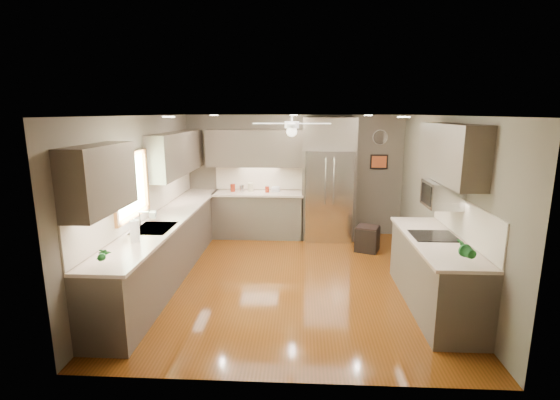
# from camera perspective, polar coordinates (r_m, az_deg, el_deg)

# --- Properties ---
(floor) EXTENTS (5.00, 5.00, 0.00)m
(floor) POSITION_cam_1_polar(r_m,az_deg,el_deg) (6.46, 1.48, -10.99)
(floor) COLOR #542B0B
(floor) RESTS_ON ground
(ceiling) EXTENTS (5.00, 5.00, 0.00)m
(ceiling) POSITION_cam_1_polar(r_m,az_deg,el_deg) (5.94, 1.61, 11.79)
(ceiling) COLOR white
(ceiling) RESTS_ON ground
(wall_back) EXTENTS (4.50, 0.00, 4.50)m
(wall_back) POSITION_cam_1_polar(r_m,az_deg,el_deg) (8.53, 1.98, 3.49)
(wall_back) COLOR #5E5548
(wall_back) RESTS_ON ground
(wall_front) EXTENTS (4.50, 0.00, 4.50)m
(wall_front) POSITION_cam_1_polar(r_m,az_deg,el_deg) (3.67, 0.51, -8.41)
(wall_front) COLOR #5E5548
(wall_front) RESTS_ON ground
(wall_left) EXTENTS (0.00, 5.00, 5.00)m
(wall_left) POSITION_cam_1_polar(r_m,az_deg,el_deg) (6.53, -18.61, 0.14)
(wall_left) COLOR #5E5548
(wall_left) RESTS_ON ground
(wall_right) EXTENTS (0.00, 5.00, 5.00)m
(wall_right) POSITION_cam_1_polar(r_m,az_deg,el_deg) (6.43, 22.03, -0.30)
(wall_right) COLOR #5E5548
(wall_right) RESTS_ON ground
(canister_a) EXTENTS (0.10, 0.10, 0.16)m
(canister_a) POSITION_cam_1_polar(r_m,az_deg,el_deg) (8.43, -6.66, 1.71)
(canister_a) COLOR maroon
(canister_a) RESTS_ON back_run
(canister_b) EXTENTS (0.11, 0.11, 0.15)m
(canister_b) POSITION_cam_1_polar(r_m,az_deg,el_deg) (8.38, -5.37, 1.62)
(canister_b) COLOR silver
(canister_b) RESTS_ON back_run
(canister_c) EXTENTS (0.14, 0.14, 0.18)m
(canister_c) POSITION_cam_1_polar(r_m,az_deg,el_deg) (8.39, -4.15, 1.78)
(canister_c) COLOR beige
(canister_c) RESTS_ON back_run
(canister_d) EXTENTS (0.11, 0.11, 0.13)m
(canister_d) POSITION_cam_1_polar(r_m,az_deg,el_deg) (8.30, -1.82, 1.48)
(canister_d) COLOR maroon
(canister_d) RESTS_ON back_run
(soap_bottle) EXTENTS (0.11, 0.11, 0.20)m
(soap_bottle) POSITION_cam_1_polar(r_m,az_deg,el_deg) (6.40, -17.37, -1.93)
(soap_bottle) COLOR white
(soap_bottle) RESTS_ON left_run
(potted_plant_left) EXTENTS (0.16, 0.12, 0.27)m
(potted_plant_left) POSITION_cam_1_polar(r_m,az_deg,el_deg) (4.71, -23.82, -7.07)
(potted_plant_left) COLOR #1B6022
(potted_plant_left) RESTS_ON left_run
(potted_plant_right) EXTENTS (0.21, 0.18, 0.33)m
(potted_plant_right) POSITION_cam_1_polar(r_m,az_deg,el_deg) (4.81, 24.49, -6.34)
(potted_plant_right) COLOR #1B6022
(potted_plant_right) RESTS_ON right_run
(bowl) EXTENTS (0.25, 0.25, 0.05)m
(bowl) POSITION_cam_1_polar(r_m,az_deg,el_deg) (8.34, -0.63, 1.30)
(bowl) COLOR beige
(bowl) RESTS_ON back_run
(left_run) EXTENTS (0.65, 4.70, 1.45)m
(left_run) POSITION_cam_1_polar(r_m,az_deg,el_deg) (6.76, -15.36, -5.98)
(left_run) COLOR #4C4037
(left_run) RESTS_ON ground
(back_run) EXTENTS (1.85, 0.65, 1.45)m
(back_run) POSITION_cam_1_polar(r_m,az_deg,el_deg) (8.44, -3.03, -1.93)
(back_run) COLOR #4C4037
(back_run) RESTS_ON ground
(uppers) EXTENTS (4.50, 4.70, 0.95)m
(uppers) POSITION_cam_1_polar(r_m,az_deg,el_deg) (6.74, -4.62, 6.45)
(uppers) COLOR #4C4037
(uppers) RESTS_ON wall_left
(window) EXTENTS (0.05, 1.12, 0.92)m
(window) POSITION_cam_1_polar(r_m,az_deg,el_deg) (6.01, -20.26, 1.93)
(window) COLOR #BFF2B2
(window) RESTS_ON wall_left
(sink) EXTENTS (0.50, 0.70, 0.32)m
(sink) POSITION_cam_1_polar(r_m,az_deg,el_deg) (6.04, -17.29, -4.07)
(sink) COLOR silver
(sink) RESTS_ON left_run
(refrigerator) EXTENTS (1.06, 0.75, 2.45)m
(refrigerator) POSITION_cam_1_polar(r_m,az_deg,el_deg) (8.22, 6.82, 2.64)
(refrigerator) COLOR silver
(refrigerator) RESTS_ON ground
(right_run) EXTENTS (0.70, 2.20, 1.45)m
(right_run) POSITION_cam_1_polar(r_m,az_deg,el_deg) (5.81, 20.93, -9.38)
(right_run) COLOR #4C4037
(right_run) RESTS_ON ground
(microwave) EXTENTS (0.43, 0.55, 0.34)m
(microwave) POSITION_cam_1_polar(r_m,az_deg,el_deg) (5.80, 21.84, 0.76)
(microwave) COLOR silver
(microwave) RESTS_ON wall_right
(ceiling_fan) EXTENTS (1.18, 1.18, 0.32)m
(ceiling_fan) POSITION_cam_1_polar(r_m,az_deg,el_deg) (6.24, 1.67, 10.26)
(ceiling_fan) COLOR white
(ceiling_fan) RESTS_ON ceiling
(recessed_lights) EXTENTS (2.84, 3.14, 0.01)m
(recessed_lights) POSITION_cam_1_polar(r_m,az_deg,el_deg) (6.34, 1.33, 11.76)
(recessed_lights) COLOR white
(recessed_lights) RESTS_ON ceiling
(wall_clock) EXTENTS (0.30, 0.03, 0.30)m
(wall_clock) POSITION_cam_1_polar(r_m,az_deg,el_deg) (8.58, 13.91, 8.56)
(wall_clock) COLOR white
(wall_clock) RESTS_ON wall_back
(framed_print) EXTENTS (0.36, 0.03, 0.30)m
(framed_print) POSITION_cam_1_polar(r_m,az_deg,el_deg) (8.62, 13.75, 5.25)
(framed_print) COLOR black
(framed_print) RESTS_ON wall_back
(stool) EXTENTS (0.52, 0.52, 0.47)m
(stool) POSITION_cam_1_polar(r_m,az_deg,el_deg) (7.78, 12.18, -5.31)
(stool) COLOR black
(stool) RESTS_ON ground
(paper_towel) EXTENTS (0.12, 0.12, 0.30)m
(paper_towel) POSITION_cam_1_polar(r_m,az_deg,el_deg) (5.44, -19.75, -4.14)
(paper_towel) COLOR white
(paper_towel) RESTS_ON left_run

